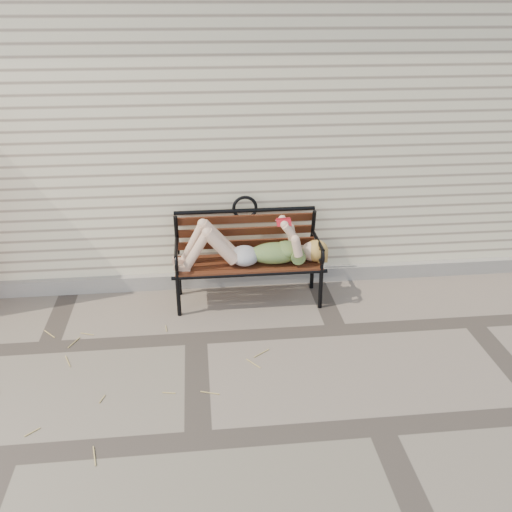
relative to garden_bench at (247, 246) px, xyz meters
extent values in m
plane|color=#77685C|center=(-0.52, -0.71, -0.55)|extent=(80.00, 80.00, 0.00)
cube|color=#F8EAC2|center=(-0.52, 2.29, 0.95)|extent=(8.00, 4.00, 3.00)
cube|color=#9E978E|center=(-0.52, 0.26, -0.47)|extent=(8.00, 0.10, 0.15)
cylinder|color=black|center=(-0.66, -0.30, -0.34)|extent=(0.04, 0.04, 0.40)
cylinder|color=black|center=(-0.66, 0.11, -0.34)|extent=(0.04, 0.04, 0.40)
cylinder|color=black|center=(0.66, -0.30, -0.34)|extent=(0.04, 0.04, 0.40)
cylinder|color=black|center=(0.66, 0.11, -0.34)|extent=(0.04, 0.04, 0.40)
cube|color=#501F14|center=(0.00, -0.09, -0.14)|extent=(1.36, 0.44, 0.03)
cylinder|color=black|center=(0.00, -0.30, -0.16)|extent=(1.43, 0.04, 0.04)
cylinder|color=black|center=(0.00, 0.11, -0.16)|extent=(1.43, 0.04, 0.04)
torus|color=black|center=(0.00, 0.21, 0.30)|extent=(0.25, 0.03, 0.25)
ellipsoid|color=#0A3B46|center=(0.25, -0.12, -0.04)|extent=(0.48, 0.28, 0.19)
ellipsoid|color=#0A3B46|center=(0.36, -0.12, 0.00)|extent=(0.23, 0.27, 0.14)
ellipsoid|color=#A8A8AD|center=(-0.04, -0.12, -0.05)|extent=(0.27, 0.30, 0.17)
sphere|color=#FFC6AB|center=(0.60, -0.12, -0.04)|extent=(0.20, 0.20, 0.20)
ellipsoid|color=tan|center=(0.64, -0.12, -0.03)|extent=(0.22, 0.23, 0.21)
cube|color=#A4121E|center=(0.32, -0.12, 0.30)|extent=(0.13, 0.02, 0.02)
cube|color=white|center=(0.32, -0.16, 0.28)|extent=(0.13, 0.08, 0.05)
cube|color=white|center=(0.32, -0.08, 0.28)|extent=(0.13, 0.08, 0.05)
cube|color=#A4121E|center=(0.32, -0.16, 0.28)|extent=(0.13, 0.08, 0.05)
cube|color=#A4121E|center=(0.32, -0.08, 0.28)|extent=(0.13, 0.08, 0.05)
cylinder|color=tan|center=(0.00, -0.86, -0.54)|extent=(0.11, 0.01, 0.01)
cylinder|color=tan|center=(-0.07, -1.63, -0.54)|extent=(0.02, 0.17, 0.01)
cylinder|color=tan|center=(-0.92, -0.84, -0.54)|extent=(0.12, 0.10, 0.01)
cylinder|color=tan|center=(-0.63, -1.07, -0.54)|extent=(0.09, 0.04, 0.01)
cylinder|color=tan|center=(-0.56, -0.48, -0.54)|extent=(0.10, 0.07, 0.01)
cylinder|color=tan|center=(-1.51, -0.61, -0.54)|extent=(0.03, 0.13, 0.01)
cylinder|color=tan|center=(-0.33, -0.50, -0.54)|extent=(0.02, 0.16, 0.01)
cylinder|color=tan|center=(-1.48, -1.56, -0.54)|extent=(0.08, 0.06, 0.01)
cylinder|color=tan|center=(-1.71, -1.25, -0.54)|extent=(0.13, 0.02, 0.01)
cylinder|color=tan|center=(-0.96, -1.72, -0.54)|extent=(0.09, 0.07, 0.01)
cylinder|color=tan|center=(-0.81, -0.47, -0.54)|extent=(0.18, 0.08, 0.01)
cylinder|color=tan|center=(-1.38, -1.29, -0.54)|extent=(0.11, 0.15, 0.01)
cylinder|color=tan|center=(-1.70, -0.61, -0.54)|extent=(0.09, 0.07, 0.01)
cylinder|color=tan|center=(-2.15, -0.51, -0.54)|extent=(0.08, 0.10, 0.01)
cylinder|color=tan|center=(-0.44, -1.54, -0.54)|extent=(0.13, 0.15, 0.01)
cylinder|color=tan|center=(-0.05, -1.63, -0.54)|extent=(0.10, 0.06, 0.01)
cylinder|color=tan|center=(-0.14, -2.10, -0.54)|extent=(0.09, 0.13, 0.01)
camera|label=1|loc=(-0.45, -4.92, 2.18)|focal=40.00mm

